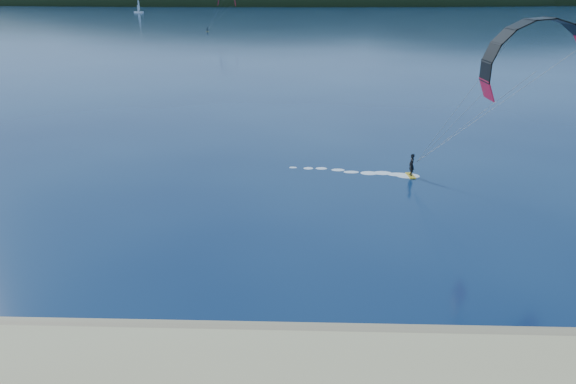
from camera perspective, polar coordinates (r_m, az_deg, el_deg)
The scene contains 5 objects.
wet_sand at distance 24.42m, azimuth -4.32°, elevation -15.59°, with size 220.00×2.50×0.10m.
headland at distance 760.45m, azimuth 1.79°, elevation 19.73°, with size 1200.00×310.00×140.00m.
kitesurfer_near at distance 40.82m, azimuth 24.64°, elevation 11.38°, with size 21.54×8.18×13.13m.
kitesurfer_far at distance 213.85m, azimuth -6.72°, elevation 19.59°, with size 13.05×7.45×13.97m.
sailboat at distance 440.83m, azimuth -15.91°, elevation 18.30°, with size 7.49×4.71×10.47m.
Camera 1 is at (2.39, -15.02, 14.53)m, focal length 32.73 mm.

